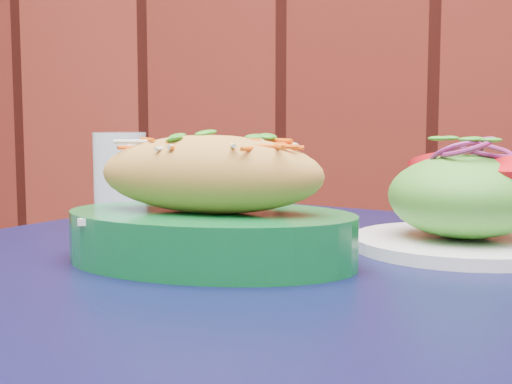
# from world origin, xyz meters

# --- Properties ---
(cafe_table) EXTENTS (1.01, 1.01, 0.75)m
(cafe_table) POSITION_xyz_m (-0.50, 1.69, 0.66)
(cafe_table) COLOR black
(cafe_table) RESTS_ON ground
(banh_mi_basket) EXTENTS (0.28, 0.19, 0.12)m
(banh_mi_basket) POSITION_xyz_m (-0.58, 1.69, 0.80)
(banh_mi_basket) COLOR #0C5F29
(banh_mi_basket) RESTS_ON cafe_table
(salad_plate) EXTENTS (0.22, 0.22, 0.11)m
(salad_plate) POSITION_xyz_m (-0.36, 1.82, 0.79)
(salad_plate) COLOR white
(salad_plate) RESTS_ON cafe_table
(water_glass) EXTENTS (0.07, 0.07, 0.11)m
(water_glass) POSITION_xyz_m (-0.78, 1.94, 0.81)
(water_glass) COLOR silver
(water_glass) RESTS_ON cafe_table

